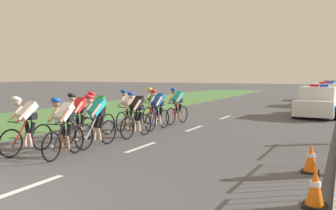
{
  "coord_description": "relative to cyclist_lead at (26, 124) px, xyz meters",
  "views": [
    {
      "loc": [
        5.17,
        -3.13,
        2.07
      ],
      "look_at": [
        0.1,
        7.05,
        1.1
      ],
      "focal_mm": 38.15,
      "sensor_mm": 36.0,
      "label": 1
    }
  ],
  "objects": [
    {
      "name": "traffic_cone_near",
      "position": [
        7.05,
        -0.7,
        -0.48
      ],
      "size": [
        0.36,
        0.36,
        0.64
      ],
      "color": "black",
      "rests_on": "ground"
    },
    {
      "name": "grass_verge",
      "position": [
        -5.56,
        10.54,
        -0.78
      ],
      "size": [
        7.0,
        60.0,
        0.01
      ],
      "primitive_type": "cube",
      "color": "#4C7F42",
      "rests_on": "ground"
    },
    {
      "name": "cyclist_third",
      "position": [
        0.11,
        1.87,
        0.0
      ],
      "size": [
        0.43,
        1.72,
        1.56
      ],
      "color": "black",
      "rests_on": "ground"
    },
    {
      "name": "traffic_cone_mid",
      "position": [
        6.82,
        1.38,
        -0.48
      ],
      "size": [
        0.36,
        0.36,
        0.64
      ],
      "color": "black",
      "rests_on": "ground"
    },
    {
      "name": "cyclist_eighth",
      "position": [
        1.15,
        5.1,
        0.0
      ],
      "size": [
        0.43,
        1.72,
        1.56
      ],
      "color": "black",
      "rests_on": "ground"
    },
    {
      "name": "police_car_second",
      "position": [
        6.26,
        19.36,
        -0.11
      ],
      "size": [
        2.07,
        4.44,
        1.59
      ],
      "color": "silver",
      "rests_on": "ground"
    },
    {
      "name": "cyclist_fourth",
      "position": [
        1.08,
        1.52,
        0.0
      ],
      "size": [
        0.44,
        1.72,
        1.56
      ],
      "color": "black",
      "rests_on": "ground"
    },
    {
      "name": "cyclist_second",
      "position": [
        1.15,
        0.14,
        0.0
      ],
      "size": [
        0.45,
        1.72,
        1.56
      ],
      "color": "black",
      "rests_on": "ground"
    },
    {
      "name": "cyclist_ninth",
      "position": [
        0.0,
        6.82,
        0.0
      ],
      "size": [
        0.42,
        1.72,
        1.56
      ],
      "color": "black",
      "rests_on": "ground"
    },
    {
      "name": "cyclist_tenth",
      "position": [
        1.1,
        6.92,
        0.0
      ],
      "size": [
        0.45,
        1.72,
        1.56
      ],
      "color": "black",
      "rests_on": "ground"
    },
    {
      "name": "cyclist_fifth",
      "position": [
        0.04,
        2.93,
        0.0
      ],
      "size": [
        0.44,
        1.72,
        1.56
      ],
      "color": "black",
      "rests_on": "ground"
    },
    {
      "name": "cyclist_lead",
      "position": [
        0.0,
        0.0,
        0.0
      ],
      "size": [
        0.42,
        1.72,
        1.56
      ],
      "color": "black",
      "rests_on": "ground"
    },
    {
      "name": "cyclist_sixth",
      "position": [
        1.27,
        3.4,
        0.0
      ],
      "size": [
        0.44,
        1.72,
        1.56
      ],
      "color": "black",
      "rests_on": "ground"
    },
    {
      "name": "police_car_nearest",
      "position": [
        6.26,
        12.59,
        -0.11
      ],
      "size": [
        2.22,
        4.51,
        1.59
      ],
      "color": "silver",
      "rests_on": "ground"
    },
    {
      "name": "police_car_third",
      "position": [
        6.26,
        25.15,
        -0.11
      ],
      "size": [
        2.28,
        4.54,
        1.59
      ],
      "color": "white",
      "rests_on": "ground"
    },
    {
      "name": "cyclist_seventh",
      "position": [
        0.1,
        4.68,
        0.0
      ],
      "size": [
        0.43,
        1.72,
        1.56
      ],
      "color": "black",
      "rests_on": "ground"
    },
    {
      "name": "lane_markings_centre",
      "position": [
        2.24,
        2.06,
        -0.78
      ],
      "size": [
        0.14,
        17.6,
        0.01
      ],
      "color": "white",
      "rests_on": "ground"
    }
  ]
}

